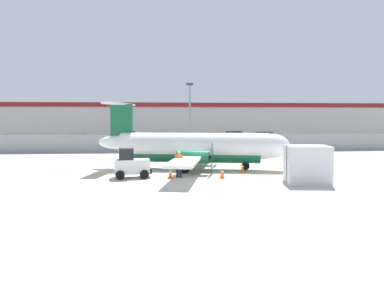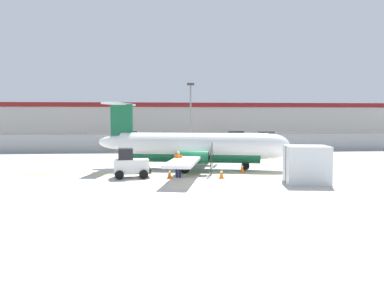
% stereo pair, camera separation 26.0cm
% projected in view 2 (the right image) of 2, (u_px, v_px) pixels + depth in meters
% --- Properties ---
extents(ground_plane, '(140.00, 140.00, 0.01)m').
position_uv_depth(ground_plane, '(202.00, 173.00, 25.65)').
color(ground_plane, '#BCB7AD').
extents(perimeter_fence, '(98.00, 0.10, 2.10)m').
position_uv_depth(perimeter_fence, '(186.00, 142.00, 41.48)').
color(perimeter_fence, gray).
rests_on(perimeter_fence, ground).
extents(parking_lot_strip, '(98.00, 17.00, 0.12)m').
position_uv_depth(parking_lot_strip, '(180.00, 144.00, 52.98)').
color(parking_lot_strip, '#38383A').
rests_on(parking_lot_strip, ground).
extents(background_building, '(91.00, 8.10, 6.50)m').
position_uv_depth(background_building, '(175.00, 120.00, 71.13)').
color(background_building, beige).
rests_on(background_building, ground).
extents(commuter_airplane, '(14.29, 15.97, 4.92)m').
position_uv_depth(commuter_airplane, '(197.00, 148.00, 27.73)').
color(commuter_airplane, white).
rests_on(commuter_airplane, ground).
extents(baggage_tug, '(2.44, 1.60, 1.88)m').
position_uv_depth(baggage_tug, '(130.00, 164.00, 23.85)').
color(baggage_tug, silver).
rests_on(baggage_tug, ground).
extents(ground_crew_worker, '(0.54, 0.43, 1.70)m').
position_uv_depth(ground_crew_worker, '(178.00, 163.00, 23.89)').
color(ground_crew_worker, '#191E4C').
rests_on(ground_crew_worker, ground).
extents(cargo_container, '(2.65, 2.31, 2.20)m').
position_uv_depth(cargo_container, '(307.00, 165.00, 21.78)').
color(cargo_container, silver).
rests_on(cargo_container, ground).
extents(traffic_cone_near_left, '(0.36, 0.36, 0.64)m').
position_uv_depth(traffic_cone_near_left, '(170.00, 173.00, 23.55)').
color(traffic_cone_near_left, orange).
rests_on(traffic_cone_near_left, ground).
extents(traffic_cone_near_right, '(0.36, 0.36, 0.64)m').
position_uv_depth(traffic_cone_near_right, '(242.00, 168.00, 26.06)').
color(traffic_cone_near_right, orange).
rests_on(traffic_cone_near_right, ground).
extents(traffic_cone_far_left, '(0.36, 0.36, 0.64)m').
position_uv_depth(traffic_cone_far_left, '(221.00, 173.00, 23.58)').
color(traffic_cone_far_left, orange).
rests_on(traffic_cone_far_left, ground).
extents(traffic_cone_far_right, '(0.36, 0.36, 0.64)m').
position_uv_depth(traffic_cone_far_right, '(122.00, 161.00, 30.23)').
color(traffic_cone_far_right, orange).
rests_on(traffic_cone_far_right, ground).
extents(parked_car_0, '(4.39, 2.43, 1.58)m').
position_uv_depth(parked_car_0, '(78.00, 139.00, 50.34)').
color(parked_car_0, red).
rests_on(parked_car_0, parking_lot_strip).
extents(parked_car_1, '(4.27, 2.14, 1.58)m').
position_uv_depth(parked_car_1, '(129.00, 136.00, 58.64)').
color(parked_car_1, black).
rests_on(parked_car_1, parking_lot_strip).
extents(parked_car_2, '(4.28, 2.17, 1.58)m').
position_uv_depth(parked_car_2, '(153.00, 141.00, 47.50)').
color(parked_car_2, silver).
rests_on(parked_car_2, parking_lot_strip).
extents(parked_car_3, '(4.36, 2.35, 1.58)m').
position_uv_depth(parked_car_3, '(197.00, 140.00, 48.64)').
color(parked_car_3, red).
rests_on(parked_car_3, parking_lot_strip).
extents(parked_car_4, '(4.32, 2.26, 1.58)m').
position_uv_depth(parked_car_4, '(237.00, 136.00, 59.03)').
color(parked_car_4, '#B28C19').
rests_on(parked_car_4, parking_lot_strip).
extents(parked_car_5, '(4.30, 2.21, 1.58)m').
position_uv_depth(parked_car_5, '(267.00, 137.00, 56.67)').
color(parked_car_5, navy).
rests_on(parked_car_5, parking_lot_strip).
extents(apron_light_pole, '(0.70, 0.30, 7.27)m').
position_uv_depth(apron_light_pole, '(191.00, 113.00, 37.42)').
color(apron_light_pole, slate).
rests_on(apron_light_pole, ground).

